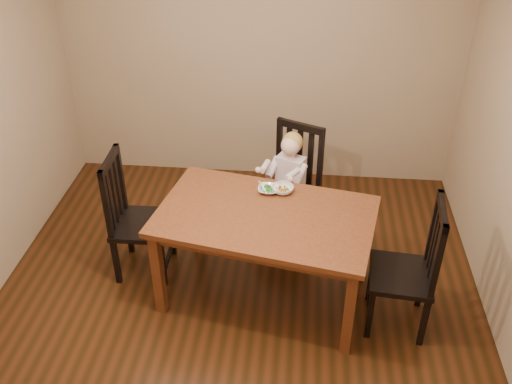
# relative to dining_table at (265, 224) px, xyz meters

# --- Properties ---
(room) EXTENTS (4.01, 4.01, 2.71)m
(room) POSITION_rel_dining_table_xyz_m (-0.22, -0.07, 0.63)
(room) COLOR #421F0E
(room) RESTS_ON ground
(dining_table) EXTENTS (1.79, 1.27, 0.81)m
(dining_table) POSITION_rel_dining_table_xyz_m (0.00, 0.00, 0.00)
(dining_table) COLOR #4E2312
(dining_table) RESTS_ON room
(chair_child) EXTENTS (0.62, 0.60, 1.10)m
(chair_child) POSITION_rel_dining_table_xyz_m (0.17, 0.85, -0.19)
(chair_child) COLOR black
(chair_child) RESTS_ON room
(chair_left) EXTENTS (0.47, 0.49, 1.11)m
(chair_left) POSITION_rel_dining_table_xyz_m (-1.11, 0.23, -0.19)
(chair_left) COLOR black
(chair_left) RESTS_ON room
(chair_right) EXTENTS (0.50, 0.52, 1.11)m
(chair_right) POSITION_rel_dining_table_xyz_m (1.09, -0.21, -0.19)
(chair_right) COLOR black
(chair_right) RESTS_ON room
(toddler) EXTENTS (0.45, 0.50, 0.55)m
(toddler) POSITION_rel_dining_table_xyz_m (0.15, 0.80, -0.06)
(toddler) COLOR white
(toddler) RESTS_ON chair_child
(bowl_peas) EXTENTS (0.17, 0.17, 0.04)m
(bowl_peas) POSITION_rel_dining_table_xyz_m (-0.00, 0.30, 0.12)
(bowl_peas) COLOR silver
(bowl_peas) RESTS_ON dining_table
(bowl_veg) EXTENTS (0.23, 0.23, 0.05)m
(bowl_veg) POSITION_rel_dining_table_xyz_m (0.11, 0.31, 0.12)
(bowl_veg) COLOR silver
(bowl_veg) RESTS_ON dining_table
(fork) EXTENTS (0.08, 0.11, 0.05)m
(fork) POSITION_rel_dining_table_xyz_m (-0.05, 0.29, 0.14)
(fork) COLOR silver
(fork) RESTS_ON bowl_peas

